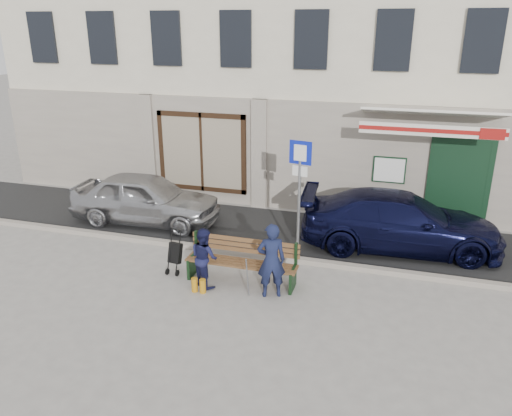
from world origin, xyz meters
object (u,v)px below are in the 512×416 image
at_px(car_silver, 146,198).
at_px(man, 271,261).
at_px(bench, 239,262).
at_px(stroller, 175,254).
at_px(woman, 204,257).
at_px(parking_sign, 300,181).
at_px(car_navy, 400,221).

distance_m(car_silver, man, 5.21).
distance_m(bench, stroller, 1.50).
relative_size(car_silver, man, 2.60).
bearing_deg(car_silver, man, -125.73).
relative_size(car_silver, woman, 3.18).
height_order(car_silver, parking_sign, parking_sign).
relative_size(car_navy, woman, 3.73).
bearing_deg(bench, parking_sign, 56.75).
relative_size(parking_sign, bench, 1.17).
distance_m(bench, man, 0.94).
xyz_separation_m(man, stroller, (-2.30, 0.40, -0.35)).
distance_m(car_navy, woman, 4.94).
height_order(parking_sign, man, parking_sign).
xyz_separation_m(parking_sign, stroller, (-2.45, -1.42, -1.47)).
bearing_deg(parking_sign, stroller, -137.55).
bearing_deg(stroller, bench, 7.08).
bearing_deg(bench, woman, -152.50).
distance_m(car_silver, woman, 4.06).
distance_m(car_navy, parking_sign, 2.87).
xyz_separation_m(car_navy, man, (-2.41, -3.12, 0.09)).
height_order(car_navy, man, man).
height_order(car_navy, stroller, car_navy).
distance_m(man, woman, 1.46).
bearing_deg(bench, car_navy, 40.58).
relative_size(car_silver, stroller, 4.19).
bearing_deg(man, bench, -47.36).
relative_size(car_silver, parking_sign, 1.45).
height_order(bench, stroller, bench).
xyz_separation_m(bench, woman, (-0.65, -0.34, 0.18)).
distance_m(car_silver, parking_sign, 4.77).
bearing_deg(parking_sign, woman, -119.54).
bearing_deg(bench, man, -25.40).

